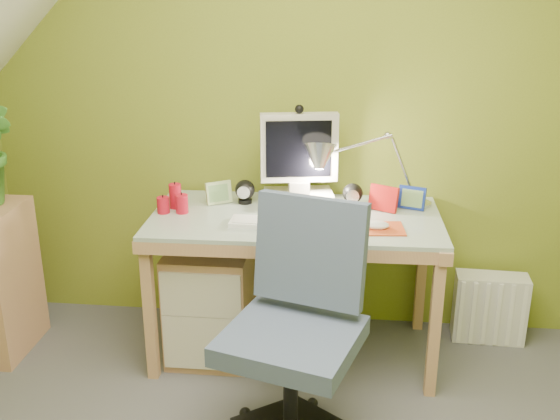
# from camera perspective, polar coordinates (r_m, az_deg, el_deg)

# --- Properties ---
(wall_back) EXTENTS (3.20, 0.01, 2.40)m
(wall_back) POSITION_cam_1_polar(r_m,az_deg,el_deg) (3.38, 1.11, 9.02)
(wall_back) COLOR olive
(wall_back) RESTS_ON floor
(desk) EXTENTS (1.40, 0.72, 0.74)m
(desk) POSITION_cam_1_polar(r_m,az_deg,el_deg) (3.28, 1.31, -6.58)
(desk) COLOR tan
(desk) RESTS_ON floor
(monitor) EXTENTS (0.45, 0.31, 0.57)m
(monitor) POSITION_cam_1_polar(r_m,az_deg,el_deg) (3.23, 1.67, 5.38)
(monitor) COLOR beige
(monitor) RESTS_ON desk
(speaker_left) EXTENTS (0.12, 0.12, 0.12)m
(speaker_left) POSITION_cam_1_polar(r_m,az_deg,el_deg) (3.30, -3.07, 1.62)
(speaker_left) COLOR black
(speaker_left) RESTS_ON desk
(speaker_right) EXTENTS (0.10, 0.10, 0.12)m
(speaker_right) POSITION_cam_1_polar(r_m,az_deg,el_deg) (3.26, 6.34, 1.29)
(speaker_right) COLOR black
(speaker_right) RESTS_ON desk
(keyboard) EXTENTS (0.42, 0.15, 0.02)m
(keyboard) POSITION_cam_1_polar(r_m,az_deg,el_deg) (3.01, -0.38, -1.15)
(keyboard) COLOR white
(keyboard) RESTS_ON desk
(mousepad) EXTENTS (0.26, 0.20, 0.01)m
(mousepad) POSITION_cam_1_polar(r_m,az_deg,el_deg) (3.00, 8.38, -1.60)
(mousepad) COLOR #B8441C
(mousepad) RESTS_ON desk
(mouse) EXTENTS (0.12, 0.07, 0.04)m
(mouse) POSITION_cam_1_polar(r_m,az_deg,el_deg) (2.99, 8.40, -1.31)
(mouse) COLOR white
(mouse) RESTS_ON mousepad
(amber_tumbler) EXTENTS (0.07, 0.07, 0.08)m
(amber_tumbler) POSITION_cam_1_polar(r_m,az_deg,el_deg) (3.04, 4.62, -0.38)
(amber_tumbler) COLOR #925815
(amber_tumbler) RESTS_ON desk
(candle_cluster) EXTENTS (0.18, 0.16, 0.12)m
(candle_cluster) POSITION_cam_1_polar(r_m,az_deg,el_deg) (3.23, -9.28, 0.99)
(candle_cluster) COLOR red
(candle_cluster) RESTS_ON desk
(photo_frame_red) EXTENTS (0.14, 0.09, 0.13)m
(photo_frame_red) POSITION_cam_1_polar(r_m,az_deg,el_deg) (3.23, 9.00, 1.02)
(photo_frame_red) COLOR #A91412
(photo_frame_red) RESTS_ON desk
(photo_frame_blue) EXTENTS (0.13, 0.06, 0.11)m
(photo_frame_blue) POSITION_cam_1_polar(r_m,az_deg,el_deg) (3.28, 11.41, 1.05)
(photo_frame_blue) COLOR navy
(photo_frame_blue) RESTS_ON desk
(photo_frame_green) EXTENTS (0.12, 0.09, 0.11)m
(photo_frame_green) POSITION_cam_1_polar(r_m,az_deg,el_deg) (3.31, -5.35, 1.52)
(photo_frame_green) COLOR #B1C98A
(photo_frame_green) RESTS_ON desk
(desk_lamp) EXTENTS (0.54, 0.29, 0.55)m
(desk_lamp) POSITION_cam_1_polar(r_m,az_deg,el_deg) (3.23, 9.69, 4.94)
(desk_lamp) COLOR silver
(desk_lamp) RESTS_ON desk
(task_chair) EXTENTS (0.71, 0.71, 1.02)m
(task_chair) POSITION_cam_1_polar(r_m,az_deg,el_deg) (2.58, 0.97, -10.87)
(task_chair) COLOR #455372
(task_chair) RESTS_ON floor
(radiator) EXTENTS (0.37, 0.16, 0.37)m
(radiator) POSITION_cam_1_polar(r_m,az_deg,el_deg) (3.65, 17.78, -8.09)
(radiator) COLOR silver
(radiator) RESTS_ON floor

